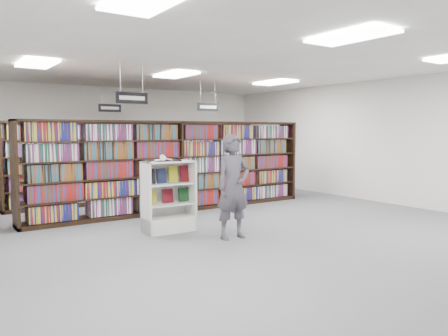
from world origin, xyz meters
TOP-DOWN VIEW (x-y plane):
  - floor at (0.00, 0.00)m, footprint 12.00×12.00m
  - ceiling at (0.00, 0.00)m, footprint 10.00×12.00m
  - wall_back at (0.00, 6.00)m, footprint 10.00×0.10m
  - wall_right at (5.00, 0.00)m, footprint 0.10×12.00m
  - bookshelf_row_near at (0.00, 2.00)m, footprint 7.00×0.60m
  - bookshelf_row_mid at (0.00, 4.00)m, footprint 7.00×0.60m
  - bookshelf_row_far at (0.00, 5.70)m, footprint 7.00×0.60m
  - aisle_sign_left at (-1.50, 1.00)m, footprint 0.65×0.02m
  - aisle_sign_right at (1.50, 3.00)m, footprint 0.65×0.02m
  - aisle_sign_center at (-0.50, 5.00)m, footprint 0.65×0.02m
  - troffer_front_center at (0.00, -3.00)m, footprint 0.60×1.20m
  - troffer_back_left at (-3.00, 2.00)m, footprint 0.60×1.20m
  - troffer_back_center at (0.00, 2.00)m, footprint 0.60×1.20m
  - troffer_back_right at (3.00, 2.00)m, footprint 0.60×1.20m
  - endcap_display at (-1.14, 0.23)m, footprint 0.97×0.52m
  - open_book at (-1.22, 0.24)m, footprint 0.72×0.58m
  - shopper at (-0.45, -0.89)m, footprint 0.67×0.45m

SIDE VIEW (x-z plane):
  - floor at x=0.00m, z-range 0.00..0.00m
  - endcap_display at x=-1.14m, z-range -0.21..1.12m
  - shopper at x=-0.45m, z-range 0.00..1.82m
  - bookshelf_row_near at x=0.00m, z-range 0.00..2.10m
  - bookshelf_row_mid at x=0.00m, z-range 0.00..2.10m
  - bookshelf_row_far at x=0.00m, z-range 0.00..2.10m
  - open_book at x=-1.22m, z-range 1.29..1.42m
  - wall_back at x=0.00m, z-range 0.00..3.20m
  - wall_right at x=5.00m, z-range 0.00..3.20m
  - aisle_sign_left at x=-1.50m, z-range 2.13..2.93m
  - aisle_sign_right at x=1.50m, z-range 2.13..2.93m
  - aisle_sign_center at x=-0.50m, z-range 2.13..2.93m
  - troffer_front_center at x=0.00m, z-range 3.14..3.18m
  - troffer_back_left at x=-3.00m, z-range 3.14..3.18m
  - troffer_back_center at x=0.00m, z-range 3.14..3.18m
  - troffer_back_right at x=3.00m, z-range 3.14..3.18m
  - ceiling at x=0.00m, z-range 3.15..3.25m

